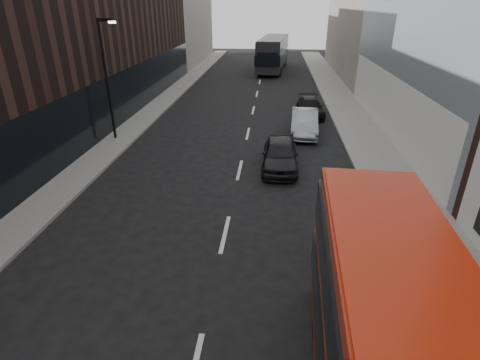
% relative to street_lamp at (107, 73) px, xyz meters
% --- Properties ---
extents(sidewalk_right, '(3.00, 80.00, 0.15)m').
position_rel_street_lamp_xyz_m(sidewalk_right, '(15.72, 7.00, -4.11)').
color(sidewalk_right, slate).
rests_on(sidewalk_right, ground).
extents(sidewalk_left, '(2.00, 80.00, 0.15)m').
position_rel_street_lamp_xyz_m(sidewalk_left, '(0.22, 7.00, -4.11)').
color(sidewalk_left, slate).
rests_on(sidewalk_left, ground).
extents(building_left_mid, '(5.00, 24.00, 14.00)m').
position_rel_street_lamp_xyz_m(building_left_mid, '(-3.28, 12.00, 2.82)').
color(building_left_mid, black).
rests_on(building_left_mid, ground).
extents(building_left_far, '(5.00, 20.00, 13.00)m').
position_rel_street_lamp_xyz_m(building_left_far, '(-3.28, 34.00, 2.32)').
color(building_left_far, slate).
rests_on(building_left_far, ground).
extents(street_lamp, '(1.06, 0.22, 7.00)m').
position_rel_street_lamp_xyz_m(street_lamp, '(0.00, 0.00, 0.00)').
color(street_lamp, black).
rests_on(street_lamp, sidewalk_left).
extents(grey_bus, '(4.06, 12.59, 4.00)m').
position_rel_street_lamp_xyz_m(grey_bus, '(9.52, 27.77, -2.04)').
color(grey_bus, black).
rests_on(grey_bus, ground).
extents(car_a, '(1.87, 4.55, 1.54)m').
position_rel_street_lamp_xyz_m(car_a, '(10.30, -3.50, -3.41)').
color(car_a, black).
rests_on(car_a, ground).
extents(car_b, '(1.93, 4.88, 1.58)m').
position_rel_street_lamp_xyz_m(car_b, '(11.91, 2.27, -3.39)').
color(car_b, gray).
rests_on(car_b, ground).
extents(car_c, '(2.05, 4.54, 1.29)m').
position_rel_street_lamp_xyz_m(car_c, '(12.67, 6.87, -3.54)').
color(car_c, black).
rests_on(car_c, ground).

